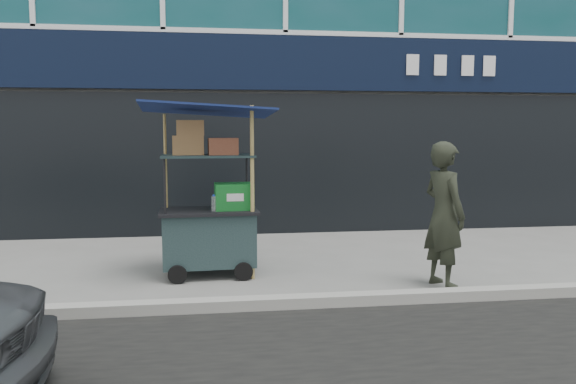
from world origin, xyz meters
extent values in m
plane|color=slate|center=(0.00, 0.00, 0.00)|extent=(80.00, 80.00, 0.00)
cube|color=#98978F|center=(0.00, -0.20, 0.06)|extent=(80.00, 0.18, 0.12)
cube|color=black|center=(0.00, 3.86, 2.90)|extent=(15.68, 0.06, 0.90)
cube|color=black|center=(0.00, 3.90, 1.20)|extent=(15.68, 0.04, 2.40)
cube|color=#182829|center=(-1.31, 1.21, 0.46)|extent=(1.14, 0.70, 0.64)
cylinder|color=black|center=(-1.67, 0.85, 0.11)|extent=(0.22, 0.06, 0.22)
cylinder|color=black|center=(-0.90, 0.89, 0.11)|extent=(0.22, 0.06, 0.22)
cube|color=black|center=(-1.31, 1.21, 0.80)|extent=(1.21, 0.78, 0.04)
cylinder|color=black|center=(-1.80, 0.91, 1.13)|extent=(0.03, 0.03, 0.69)
cylinder|color=black|center=(-0.79, 0.96, 1.13)|extent=(0.03, 0.03, 0.69)
cylinder|color=black|center=(-1.82, 1.46, 1.13)|extent=(0.03, 0.03, 0.69)
cylinder|color=black|center=(-0.81, 1.51, 1.13)|extent=(0.03, 0.03, 0.69)
cube|color=#182829|center=(-1.31, 1.21, 1.47)|extent=(1.14, 0.70, 0.03)
cylinder|color=olive|center=(-0.79, 0.96, 1.03)|extent=(0.05, 0.05, 2.07)
cylinder|color=olive|center=(-1.82, 1.46, 0.99)|extent=(0.04, 0.04, 1.98)
cube|color=#0B1642|center=(-1.31, 1.21, 2.02)|extent=(1.62, 1.18, 0.18)
cube|color=#0E5D11|center=(-0.99, 1.18, 0.98)|extent=(0.48, 0.35, 0.32)
cylinder|color=silver|center=(-1.24, 1.03, 0.91)|extent=(0.06, 0.06, 0.18)
cylinder|color=#183FBA|center=(-1.24, 1.03, 1.01)|extent=(0.03, 0.03, 0.02)
cube|color=brown|center=(-1.54, 1.24, 1.60)|extent=(0.38, 0.29, 0.23)
cube|color=brown|center=(-1.12, 1.17, 1.59)|extent=(0.36, 0.28, 0.20)
cube|color=brown|center=(-1.51, 1.23, 1.81)|extent=(0.33, 0.26, 0.18)
imported|color=#252A1E|center=(1.34, 0.36, 0.83)|extent=(0.55, 0.69, 1.66)
camera|label=1|loc=(-1.27, -5.63, 1.78)|focal=35.00mm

